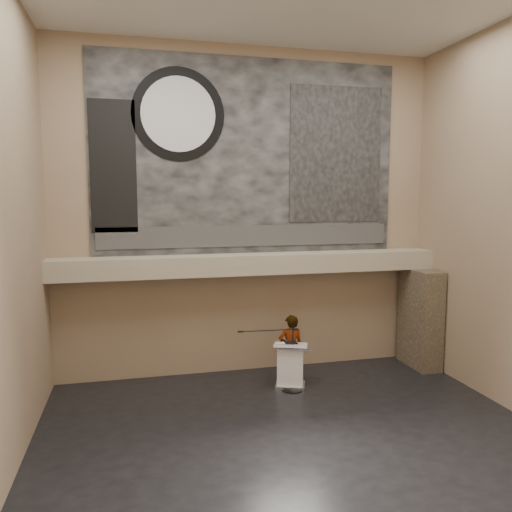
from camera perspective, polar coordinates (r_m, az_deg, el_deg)
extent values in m
plane|color=black|center=(10.41, 4.46, -19.92)|extent=(10.00, 10.00, 0.00)
cube|color=#8E755A|center=(13.16, -0.83, 4.95)|extent=(10.00, 0.02, 8.50)
cube|color=#8E755A|center=(5.66, 17.60, 2.14)|extent=(10.00, 0.02, 8.50)
cube|color=#8E755A|center=(9.07, -26.90, 3.36)|extent=(0.02, 8.00, 8.50)
cube|color=#9E937A|center=(12.88, -0.42, -0.90)|extent=(10.00, 0.80, 0.50)
cylinder|color=#B2893D|center=(12.60, -7.47, -2.41)|extent=(0.04, 0.04, 0.06)
cylinder|color=#B2893D|center=(13.44, 7.54, -1.84)|extent=(0.04, 0.04, 0.06)
cube|color=black|center=(13.16, -0.81, 11.26)|extent=(8.00, 0.05, 5.00)
cube|color=#313131|center=(13.13, -0.76, 2.32)|extent=(7.76, 0.02, 0.55)
cylinder|color=black|center=(12.96, -8.86, 15.71)|extent=(2.30, 0.02, 2.30)
cylinder|color=silver|center=(12.94, -8.85, 15.72)|extent=(1.84, 0.02, 1.84)
cube|color=black|center=(13.87, 9.13, 11.37)|extent=(2.60, 0.02, 3.60)
cube|color=black|center=(12.78, -16.02, 9.79)|extent=(1.10, 0.02, 3.20)
cube|color=#3F3426|center=(14.56, 18.25, -6.75)|extent=(0.60, 1.40, 2.70)
cube|color=silver|center=(12.77, 3.94, -14.51)|extent=(0.86, 0.76, 0.08)
cube|color=white|center=(12.59, 3.96, -12.30)|extent=(0.74, 0.63, 0.96)
cube|color=white|center=(12.41, 4.00, -10.11)|extent=(0.95, 0.82, 0.14)
cube|color=black|center=(12.42, 4.03, -9.87)|extent=(0.29, 0.24, 0.04)
cube|color=white|center=(12.37, 3.25, -10.01)|extent=(0.34, 0.39, 0.00)
imported|color=silver|center=(12.81, 3.99, -10.51)|extent=(0.65, 0.44, 1.73)
cylinder|color=black|center=(12.60, 4.19, -14.94)|extent=(0.52, 0.52, 0.02)
cylinder|color=black|center=(12.33, 4.22, -11.51)|extent=(0.03, 0.03, 1.61)
cylinder|color=black|center=(12.00, 1.26, -8.51)|extent=(1.41, 0.13, 0.02)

